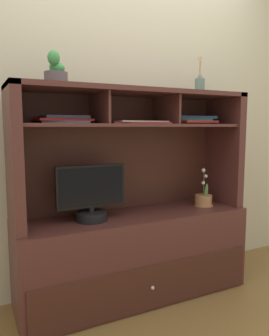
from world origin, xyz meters
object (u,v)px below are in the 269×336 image
tv_monitor (91,197)px  potted_orchid (203,199)px  magazine_stack_left (190,120)px  potted_succulent (56,73)px  media_console (134,235)px  diffuser_bottle (200,85)px  magazine_stack_right (137,122)px  magazine_stack_centre (63,120)px

tv_monitor → potted_orchid: (0.90, 0.01, -0.11)m
magazine_stack_left → potted_succulent: bearing=-176.2°
media_console → magazine_stack_left: size_ratio=4.30×
magazine_stack_left → diffuser_bottle: bearing=-60.1°
magazine_stack_right → diffuser_bottle: size_ratio=1.64×
potted_orchid → magazine_stack_centre: bearing=175.8°
magazine_stack_left → diffuser_bottle: diffuser_bottle is taller
magazine_stack_centre → media_console: bearing=-5.3°
diffuser_bottle → potted_succulent: (-1.05, -0.01, 0.01)m
magazine_stack_left → magazine_stack_right: 0.47m
magazine_stack_left → diffuser_bottle: (0.03, -0.06, 0.25)m
potted_orchid → magazine_stack_left: (-0.09, 0.07, 0.60)m
magazine_stack_centre → magazine_stack_right: (0.49, -0.04, -0.01)m
magazine_stack_left → magazine_stack_centre: magazine_stack_left is taller
tv_monitor → diffuser_bottle: size_ratio=1.73×
magazine_stack_right → potted_succulent: size_ratio=2.23×
magazine_stack_left → magazine_stack_right: bearing=-175.5°
magazine_stack_left → magazine_stack_right: magazine_stack_left is taller
potted_orchid → magazine_stack_centre: (-1.05, 0.08, 0.60)m
potted_succulent → magazine_stack_left: bearing=3.8°
tv_monitor → magazine_stack_right: size_ratio=1.06×
magazine_stack_right → potted_succulent: bearing=-176.8°
magazine_stack_right → magazine_stack_left: bearing=4.5°
potted_orchid → magazine_stack_right: size_ratio=0.68×
magazine_stack_left → magazine_stack_right: size_ratio=0.88×
media_console → diffuser_bottle: diffuser_bottle is taller
magazine_stack_left → potted_succulent: (-1.02, -0.07, 0.26)m
tv_monitor → potted_orchid: size_ratio=1.56×
tv_monitor → potted_orchid: 0.91m
magazine_stack_right → diffuser_bottle: bearing=-2.6°
diffuser_bottle → tv_monitor: bearing=-178.7°
magazine_stack_centre → potted_succulent: 0.28m
diffuser_bottle → potted_succulent: size_ratio=1.35×
potted_orchid → magazine_stack_left: size_ratio=0.77×
media_console → potted_orchid: bearing=-3.3°
magazine_stack_left → magazine_stack_centre: 0.96m
media_console → diffuser_bottle: 1.18m
diffuser_bottle → magazine_stack_centre: bearing=176.3°
tv_monitor → magazine_stack_centre: magazine_stack_centre is taller
media_console → magazine_stack_centre: bearing=174.7°
tv_monitor → potted_succulent: size_ratio=2.35×
tv_monitor → magazine_stack_centre: size_ratio=1.34×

